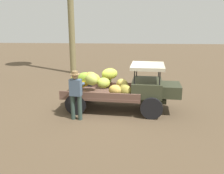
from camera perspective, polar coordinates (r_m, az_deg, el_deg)
ground_plane at (r=9.73m, az=0.46°, el=-5.17°), size 60.00×60.00×0.00m
truck at (r=9.37m, az=1.86°, el=-0.04°), size 4.55×2.05×1.84m
farmer at (r=8.49m, az=-8.53°, el=-1.25°), size 0.52×0.48×1.76m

